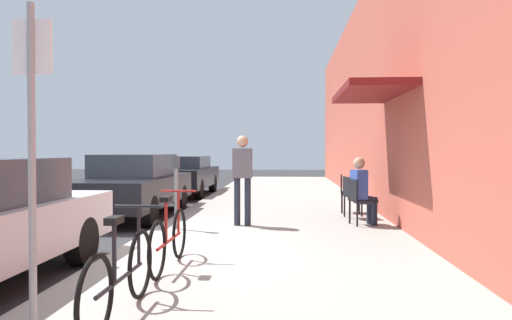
% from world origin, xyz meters
% --- Properties ---
extents(ground_plane, '(60.00, 60.00, 0.00)m').
position_xyz_m(ground_plane, '(0.00, 0.00, 0.00)').
color(ground_plane, '#2D2D30').
extents(sidewalk_slab, '(4.50, 32.00, 0.12)m').
position_xyz_m(sidewalk_slab, '(2.25, 2.00, 0.06)').
color(sidewalk_slab, '#9E9B93').
rests_on(sidewalk_slab, ground_plane).
extents(building_facade, '(1.40, 32.00, 5.90)m').
position_xyz_m(building_facade, '(4.65, 2.00, 2.95)').
color(building_facade, '#BC5442').
rests_on(building_facade, ground_plane).
extents(parked_car_1, '(1.80, 4.40, 1.45)m').
position_xyz_m(parked_car_1, '(-1.10, 3.38, 0.74)').
color(parked_car_1, black).
rests_on(parked_car_1, ground_plane).
extents(parked_car_2, '(1.80, 4.40, 1.34)m').
position_xyz_m(parked_car_2, '(-1.10, 8.61, 0.71)').
color(parked_car_2, black).
rests_on(parked_car_2, ground_plane).
extents(parking_meter, '(0.12, 0.10, 1.32)m').
position_xyz_m(parking_meter, '(0.45, 1.11, 0.89)').
color(parking_meter, slate).
rests_on(parking_meter, sidewalk_slab).
extents(street_sign, '(0.32, 0.06, 2.60)m').
position_xyz_m(street_sign, '(0.40, -3.54, 1.64)').
color(street_sign, gray).
rests_on(street_sign, sidewalk_slab).
extents(bicycle_0, '(0.46, 1.71, 0.90)m').
position_xyz_m(bicycle_0, '(1.04, -3.31, 0.48)').
color(bicycle_0, black).
rests_on(bicycle_0, sidewalk_slab).
extents(bicycle_1, '(0.46, 1.71, 0.90)m').
position_xyz_m(bicycle_1, '(1.03, -1.65, 0.48)').
color(bicycle_1, black).
rests_on(bicycle_1, sidewalk_slab).
extents(cafe_chair_0, '(0.53, 0.53, 0.87)m').
position_xyz_m(cafe_chair_0, '(3.81, 1.79, 0.62)').
color(cafe_chair_0, black).
rests_on(cafe_chair_0, sidewalk_slab).
extents(seated_patron_0, '(0.49, 0.44, 1.29)m').
position_xyz_m(seated_patron_0, '(3.87, 1.81, 0.82)').
color(seated_patron_0, '#232838').
rests_on(seated_patron_0, sidewalk_slab).
extents(cafe_chair_1, '(0.51, 0.51, 0.87)m').
position_xyz_m(cafe_chair_1, '(3.81, 2.67, 0.62)').
color(cafe_chair_1, black).
rests_on(cafe_chair_1, sidewalk_slab).
extents(cafe_chair_2, '(0.48, 0.48, 0.87)m').
position_xyz_m(cafe_chair_2, '(3.81, 3.56, 0.62)').
color(cafe_chair_2, black).
rests_on(cafe_chair_2, sidewalk_slab).
extents(pedestrian_standing, '(0.36, 0.22, 1.70)m').
position_xyz_m(pedestrian_standing, '(1.61, 1.58, 1.12)').
color(pedestrian_standing, '#232838').
rests_on(pedestrian_standing, sidewalk_slab).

